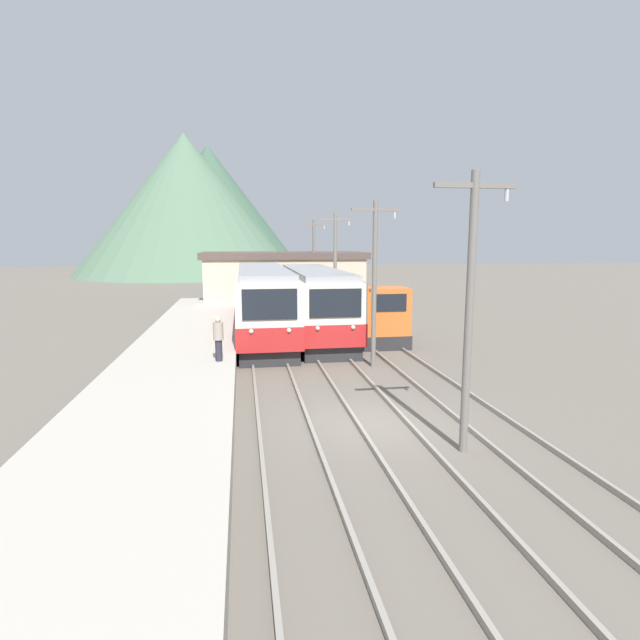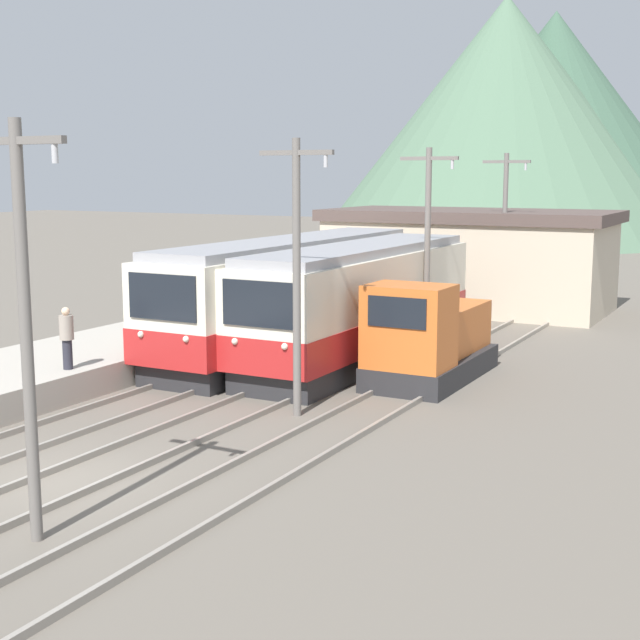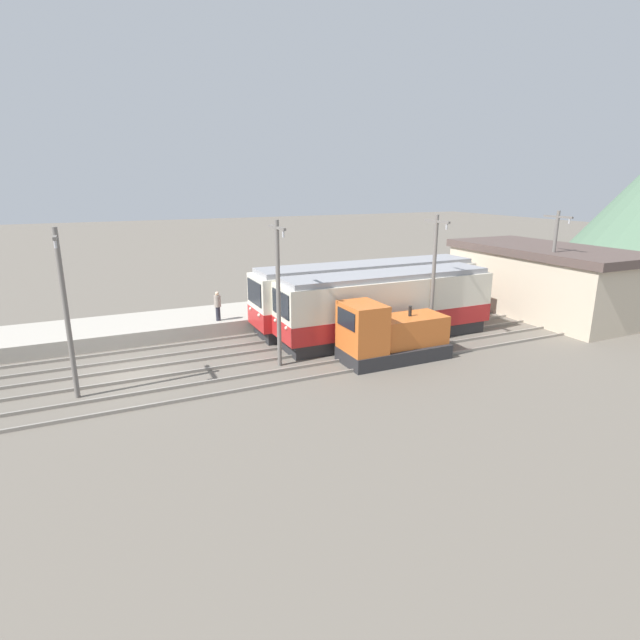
# 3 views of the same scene
# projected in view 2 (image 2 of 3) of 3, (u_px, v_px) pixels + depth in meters

# --- Properties ---
(ground_plane) EXTENTS (200.00, 200.00, 0.00)m
(ground_plane) POSITION_uv_depth(u_px,v_px,m) (58.00, 483.00, 17.47)
(ground_plane) COLOR #665E54
(track_center) EXTENTS (1.54, 60.00, 0.14)m
(track_center) POSITION_uv_depth(u_px,v_px,m) (66.00, 481.00, 17.37)
(track_center) COLOR gray
(track_center) RESTS_ON ground
(track_right) EXTENTS (1.54, 60.00, 0.14)m
(track_right) POSITION_uv_depth(u_px,v_px,m) (191.00, 508.00, 15.97)
(track_right) COLOR gray
(track_right) RESTS_ON ground
(commuter_train_left) EXTENTS (2.84, 14.20, 3.84)m
(commuter_train_left) POSITION_uv_depth(u_px,v_px,m) (292.00, 299.00, 30.37)
(commuter_train_left) COLOR #28282B
(commuter_train_left) RESTS_ON ground
(commuter_train_center) EXTENTS (2.84, 12.45, 3.76)m
(commuter_train_center) POSITION_uv_depth(u_px,v_px,m) (361.00, 307.00, 28.72)
(commuter_train_center) COLOR #28282B
(commuter_train_center) RESTS_ON ground
(shunting_locomotive) EXTENTS (2.40, 5.38, 3.00)m
(shunting_locomotive) POSITION_uv_depth(u_px,v_px,m) (429.00, 340.00, 25.94)
(shunting_locomotive) COLOR #28282B
(shunting_locomotive) RESTS_ON ground
(catenary_mast_near) EXTENTS (2.00, 0.20, 6.85)m
(catenary_mast_near) POSITION_uv_depth(u_px,v_px,m) (26.00, 317.00, 14.14)
(catenary_mast_near) COLOR slate
(catenary_mast_near) RESTS_ON ground
(catenary_mast_mid) EXTENTS (2.00, 0.20, 6.85)m
(catenary_mast_mid) POSITION_uv_depth(u_px,v_px,m) (297.00, 267.00, 21.76)
(catenary_mast_mid) COLOR slate
(catenary_mast_mid) RESTS_ON ground
(catenary_mast_far) EXTENTS (2.00, 0.20, 6.85)m
(catenary_mast_far) POSITION_uv_depth(u_px,v_px,m) (428.00, 243.00, 29.37)
(catenary_mast_far) COLOR slate
(catenary_mast_far) RESTS_ON ground
(catenary_mast_distant) EXTENTS (2.00, 0.20, 6.85)m
(catenary_mast_distant) POSITION_uv_depth(u_px,v_px,m) (504.00, 229.00, 36.98)
(catenary_mast_distant) COLOR slate
(catenary_mast_distant) RESTS_ON ground
(person_on_platform) EXTENTS (0.38, 0.38, 1.69)m
(person_on_platform) POSITION_uv_depth(u_px,v_px,m) (67.00, 336.00, 23.82)
(person_on_platform) COLOR #282833
(person_on_platform) RESTS_ON platform_left
(station_building) EXTENTS (12.60, 6.30, 4.42)m
(station_building) POSITION_uv_depth(u_px,v_px,m) (469.00, 259.00, 39.95)
(station_building) COLOR beige
(station_building) RESTS_ON ground
(mountain_backdrop) EXTENTS (36.51, 38.15, 21.93)m
(mountain_backdrop) POSITION_uv_depth(u_px,v_px,m) (526.00, 122.00, 83.02)
(mountain_backdrop) COLOR #517056
(mountain_backdrop) RESTS_ON ground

